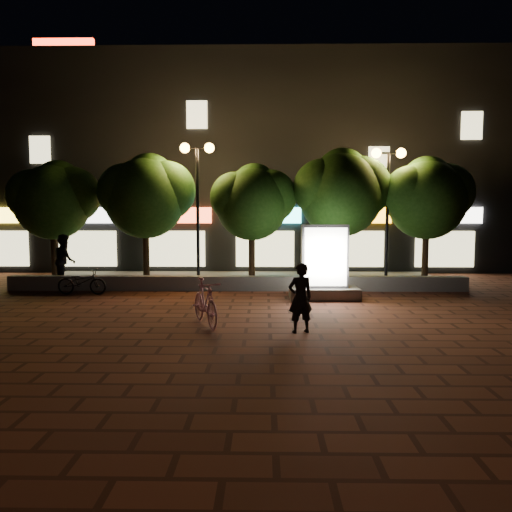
{
  "coord_description": "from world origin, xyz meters",
  "views": [
    {
      "loc": [
        0.98,
        -13.14,
        2.71
      ],
      "look_at": [
        0.73,
        1.5,
        1.43
      ],
      "focal_mm": 34.7,
      "sensor_mm": 36.0,
      "label": 1
    }
  ],
  "objects_px": {
    "rider": "(300,298)",
    "scooter_parked": "(82,282)",
    "tree_far_right": "(428,195)",
    "ad_kiosk": "(324,269)",
    "tree_far_left": "(54,197)",
    "tree_right": "(342,190)",
    "street_lamp_right": "(388,180)",
    "tree_left": "(147,193)",
    "tree_mid": "(253,199)",
    "scooter_pink": "(205,302)",
    "street_lamp_left": "(197,177)",
    "pedestrian": "(65,260)"
  },
  "relations": [
    {
      "from": "tree_mid",
      "to": "scooter_pink",
      "type": "xyz_separation_m",
      "value": [
        -1.0,
        -6.89,
        -2.65
      ]
    },
    {
      "from": "tree_left",
      "to": "tree_mid",
      "type": "distance_m",
      "value": 4.0
    },
    {
      "from": "tree_left",
      "to": "scooter_pink",
      "type": "height_order",
      "value": "tree_left"
    },
    {
      "from": "tree_far_right",
      "to": "ad_kiosk",
      "type": "height_order",
      "value": "tree_far_right"
    },
    {
      "from": "tree_left",
      "to": "scooter_parked",
      "type": "height_order",
      "value": "tree_left"
    },
    {
      "from": "street_lamp_left",
      "to": "scooter_pink",
      "type": "bearing_deg",
      "value": -80.96
    },
    {
      "from": "tree_mid",
      "to": "rider",
      "type": "bearing_deg",
      "value": -80.7
    },
    {
      "from": "tree_far_left",
      "to": "tree_far_right",
      "type": "height_order",
      "value": "tree_far_right"
    },
    {
      "from": "tree_right",
      "to": "pedestrian",
      "type": "bearing_deg",
      "value": -174.56
    },
    {
      "from": "street_lamp_right",
      "to": "tree_far_right",
      "type": "bearing_deg",
      "value": 9.61
    },
    {
      "from": "tree_right",
      "to": "scooter_pink",
      "type": "distance_m",
      "value": 8.66
    },
    {
      "from": "street_lamp_right",
      "to": "ad_kiosk",
      "type": "distance_m",
      "value": 4.88
    },
    {
      "from": "tree_right",
      "to": "rider",
      "type": "height_order",
      "value": "tree_right"
    },
    {
      "from": "ad_kiosk",
      "to": "pedestrian",
      "type": "height_order",
      "value": "ad_kiosk"
    },
    {
      "from": "tree_mid",
      "to": "tree_left",
      "type": "bearing_deg",
      "value": 180.0
    },
    {
      "from": "scooter_parked",
      "to": "street_lamp_right",
      "type": "bearing_deg",
      "value": -76.16
    },
    {
      "from": "tree_mid",
      "to": "tree_far_right",
      "type": "distance_m",
      "value": 6.5
    },
    {
      "from": "tree_far_right",
      "to": "scooter_parked",
      "type": "xyz_separation_m",
      "value": [
        -12.13,
        -2.46,
        -2.94
      ]
    },
    {
      "from": "tree_far_right",
      "to": "scooter_pink",
      "type": "xyz_separation_m",
      "value": [
        -7.5,
        -6.89,
        -2.8
      ]
    },
    {
      "from": "ad_kiosk",
      "to": "rider",
      "type": "bearing_deg",
      "value": -103.58
    },
    {
      "from": "tree_far_right",
      "to": "tree_left",
      "type": "bearing_deg",
      "value": 180.0
    },
    {
      "from": "tree_far_right",
      "to": "pedestrian",
      "type": "xyz_separation_m",
      "value": [
        -13.3,
        -0.96,
        -2.36
      ]
    },
    {
      "from": "tree_far_right",
      "to": "tree_right",
      "type": "bearing_deg",
      "value": 180.0
    },
    {
      "from": "street_lamp_left",
      "to": "pedestrian",
      "type": "xyz_separation_m",
      "value": [
        -4.75,
        -0.7,
        -3.02
      ]
    },
    {
      "from": "pedestrian",
      "to": "tree_far_left",
      "type": "bearing_deg",
      "value": 8.55
    },
    {
      "from": "pedestrian",
      "to": "street_lamp_left",
      "type": "bearing_deg",
      "value": -109.05
    },
    {
      "from": "tree_mid",
      "to": "scooter_parked",
      "type": "xyz_separation_m",
      "value": [
        -5.63,
        -2.46,
        -2.78
      ]
    },
    {
      "from": "tree_far_right",
      "to": "tree_mid",
      "type": "bearing_deg",
      "value": -180.0
    },
    {
      "from": "tree_right",
      "to": "tree_far_right",
      "type": "height_order",
      "value": "tree_right"
    },
    {
      "from": "scooter_parked",
      "to": "tree_far_left",
      "type": "bearing_deg",
      "value": 39.27
    },
    {
      "from": "rider",
      "to": "scooter_parked",
      "type": "distance_m",
      "value": 8.57
    },
    {
      "from": "scooter_parked",
      "to": "scooter_pink",
      "type": "bearing_deg",
      "value": -131.58
    },
    {
      "from": "rider",
      "to": "scooter_parked",
      "type": "xyz_separation_m",
      "value": [
        -6.87,
        5.1,
        -0.36
      ]
    },
    {
      "from": "street_lamp_right",
      "to": "ad_kiosk",
      "type": "bearing_deg",
      "value": -132.69
    },
    {
      "from": "tree_mid",
      "to": "street_lamp_left",
      "type": "relative_size",
      "value": 0.87
    },
    {
      "from": "tree_far_right",
      "to": "rider",
      "type": "height_order",
      "value": "tree_far_right"
    },
    {
      "from": "rider",
      "to": "tree_far_left",
      "type": "bearing_deg",
      "value": -59.16
    },
    {
      "from": "tree_far_left",
      "to": "tree_mid",
      "type": "distance_m",
      "value": 7.5
    },
    {
      "from": "tree_right",
      "to": "scooter_pink",
      "type": "xyz_separation_m",
      "value": [
        -4.3,
        -6.89,
        -3.0
      ]
    },
    {
      "from": "ad_kiosk",
      "to": "tree_far_left",
      "type": "bearing_deg",
      "value": 162.36
    },
    {
      "from": "tree_left",
      "to": "tree_mid",
      "type": "bearing_deg",
      "value": -0.0
    },
    {
      "from": "tree_left",
      "to": "tree_far_right",
      "type": "relative_size",
      "value": 1.03
    },
    {
      "from": "tree_far_left",
      "to": "pedestrian",
      "type": "relative_size",
      "value": 2.49
    },
    {
      "from": "tree_left",
      "to": "rider",
      "type": "distance_m",
      "value": 9.58
    },
    {
      "from": "tree_right",
      "to": "street_lamp_left",
      "type": "xyz_separation_m",
      "value": [
        -5.36,
        -0.26,
        0.46
      ]
    },
    {
      "from": "tree_far_left",
      "to": "street_lamp_left",
      "type": "xyz_separation_m",
      "value": [
        5.45,
        -0.26,
        0.74
      ]
    },
    {
      "from": "tree_mid",
      "to": "ad_kiosk",
      "type": "xyz_separation_m",
      "value": [
        2.31,
        -3.12,
        -2.27
      ]
    },
    {
      "from": "scooter_pink",
      "to": "tree_far_left",
      "type": "bearing_deg",
      "value": 110.63
    },
    {
      "from": "scooter_pink",
      "to": "scooter_parked",
      "type": "xyz_separation_m",
      "value": [
        -4.63,
        4.42,
        -0.13
      ]
    },
    {
      "from": "tree_far_left",
      "to": "scooter_pink",
      "type": "xyz_separation_m",
      "value": [
        6.5,
        -6.89,
        -2.73
      ]
    }
  ]
}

